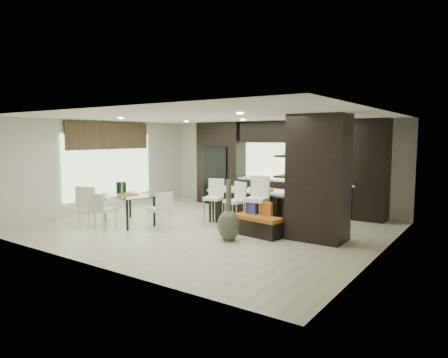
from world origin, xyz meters
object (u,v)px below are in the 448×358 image
Objects in this scene: floor_vase at (229,210)px; chair_end at (159,212)px; kitchen_island at (250,206)px; stool_left at (213,207)px; stool_mid at (235,210)px; stool_right at (257,210)px; chair_far at (91,208)px; bench at (257,226)px; dining_table at (129,209)px; chair_near at (105,212)px.

floor_vase is 1.58× the size of chair_end.
kitchen_island is 0.99m from stool_left.
stool_mid is 1.82m from chair_end.
stool_right is at bearing 13.83° from stool_mid.
stool_right reaches higher than chair_far.
stool_left is 0.71× the size of floor_vase.
stool_left is 0.80× the size of bench.
bench is (0.83, -0.33, -0.23)m from stool_mid.
floor_vase is 3.67m from chair_far.
chair_far is (-2.39, -1.87, 0.00)m from stool_left.
chair_far is (-0.49, -0.78, 0.10)m from dining_table.
bench is 0.75× the size of dining_table.
floor_vase reaches higher than chair_end.
chair_near reaches higher than bench.
dining_table is at bearing 36.71° from chair_far.
chair_far reaches higher than chair_near.
chair_far is at bearing -131.40° from stool_mid.
stool_right is 1.11× the size of chair_far.
stool_right reaches higher than dining_table.
bench is (1.47, -0.32, -0.24)m from stool_left.
stool_right reaches higher than stool_mid.
floor_vase is (0.55, -1.06, 0.21)m from stool_mid.
kitchen_island is 2.18× the size of chair_far.
stool_left is at bearing -162.64° from stool_mid.
chair_end is at bearing -152.67° from bench.
dining_table is 1.64× the size of chair_far.
bench is at bearing 30.15° from dining_table.
dining_table reaches higher than bench.
chair_end is (1.57, 0.78, -0.06)m from chair_far.
chair_far is (-3.02, -2.63, 0.04)m from kitchen_island.
stool_mid is 0.77× the size of bench.
kitchen_island is 1.33× the size of dining_table.
stool_right is 0.80× the size of floor_vase.
floor_vase is 3.10m from dining_table.
floor_vase reaches higher than bench.
kitchen_island is 3.62m from chair_near.
chair_end reaches higher than chair_near.
stool_left is 1.16× the size of chair_near.
stool_left is at bearing -138.42° from kitchen_island.
chair_far is at bearing -176.74° from chair_near.
floor_vase is 1.64× the size of chair_near.
chair_end is (-2.08, -1.07, -0.11)m from stool_right.
stool_right is (0.64, -0.03, 0.07)m from stool_mid.
bench is 3.46m from dining_table.
stool_right reaches higher than chair_near.
stool_mid is (0.64, 0.01, -0.02)m from stool_left.
chair_end is at bearing -125.97° from stool_mid.
kitchen_island is at bearing -26.73° from chair_end.
stool_mid is 1.21m from floor_vase.
chair_far reaches higher than stool_left.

